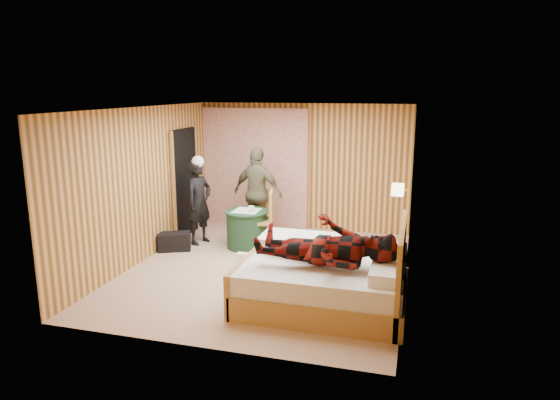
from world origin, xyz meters
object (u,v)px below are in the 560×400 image
(chair_far, at_px, (257,210))
(man_at_table, at_px, (258,193))
(woman_standing, at_px, (199,202))
(duffel_bag, at_px, (174,242))
(nightstand, at_px, (391,259))
(bed, at_px, (326,280))
(chair_near, at_px, (264,215))
(wall_lamp, at_px, (398,190))
(man_on_bed, at_px, (327,235))
(round_table, at_px, (247,229))

(chair_far, bearing_deg, man_at_table, 63.91)
(woman_standing, height_order, man_at_table, man_at_table)
(duffel_bag, height_order, man_at_table, man_at_table)
(nightstand, distance_m, duffel_bag, 3.74)
(duffel_bag, bearing_deg, woman_standing, 39.13)
(bed, height_order, chair_near, bed)
(wall_lamp, distance_m, nightstand, 1.06)
(wall_lamp, bearing_deg, man_on_bed, -114.88)
(round_table, height_order, chair_far, chair_far)
(woman_standing, bearing_deg, nightstand, -84.16)
(bed, bearing_deg, man_at_table, 124.56)
(round_table, distance_m, woman_standing, 1.01)
(round_table, height_order, duffel_bag, round_table)
(man_at_table, bearing_deg, wall_lamp, 168.41)
(chair_near, distance_m, man_at_table, 0.74)
(chair_far, bearing_deg, nightstand, -34.36)
(bed, bearing_deg, duffel_bag, 153.70)
(chair_near, xyz_separation_m, woman_standing, (-1.23, -0.01, 0.16))
(bed, xyz_separation_m, nightstand, (0.76, 1.22, -0.07))
(wall_lamp, height_order, round_table, wall_lamp)
(bed, height_order, round_table, bed)
(round_table, distance_m, chair_near, 0.41)
(round_table, height_order, man_on_bed, man_on_bed)
(man_on_bed, bearing_deg, nightstand, 63.25)
(nightstand, relative_size, round_table, 0.70)
(nightstand, xyz_separation_m, duffel_bag, (-3.73, 0.25, -0.11))
(bed, relative_size, man_on_bed, 1.20)
(wall_lamp, distance_m, man_at_table, 2.88)
(chair_far, height_order, chair_near, chair_near)
(wall_lamp, xyz_separation_m, bed, (-0.80, -1.44, -0.97))
(chair_near, bearing_deg, round_table, -99.32)
(wall_lamp, height_order, chair_far, wall_lamp)
(bed, height_order, nightstand, bed)
(bed, xyz_separation_m, chair_far, (-1.81, 2.58, 0.21))
(man_at_table, bearing_deg, nightstand, 164.13)
(round_table, relative_size, man_on_bed, 0.43)
(man_at_table, distance_m, man_on_bed, 3.38)
(wall_lamp, relative_size, woman_standing, 0.17)
(man_on_bed, bearing_deg, round_table, 129.74)
(chair_far, bearing_deg, duffel_bag, -142.63)
(bed, relative_size, nightstand, 3.98)
(woman_standing, bearing_deg, man_on_bed, -110.67)
(wall_lamp, height_order, woman_standing, woman_standing)
(man_at_table, relative_size, man_on_bed, 0.97)
(round_table, xyz_separation_m, woman_standing, (-0.91, 0.02, 0.43))
(woman_standing, bearing_deg, chair_near, -71.34)
(duffel_bag, distance_m, man_at_table, 1.78)
(bed, distance_m, nightstand, 1.44)
(bed, bearing_deg, woman_standing, 143.79)
(round_table, bearing_deg, man_at_table, 90.00)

